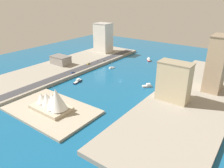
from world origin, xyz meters
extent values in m
plane|color=#145684|center=(0.00, 0.00, 0.00)|extent=(440.00, 440.00, 0.00)
cube|color=gray|center=(-84.03, 0.00, 1.75)|extent=(70.00, 240.00, 3.50)
cube|color=gray|center=(84.03, 0.00, 1.75)|extent=(70.00, 240.00, 3.50)
cube|color=#A89E89|center=(7.09, 94.21, 1.00)|extent=(76.76, 49.32, 2.00)
cube|color=#38383D|center=(58.83, 0.00, 3.58)|extent=(12.76, 228.00, 0.15)
cube|color=#1E284C|center=(34.79, 34.73, 0.75)|extent=(5.99, 14.12, 1.50)
cone|color=#1E284C|center=(33.32, 41.85, 0.75)|extent=(1.59, 1.59, 1.35)
cube|color=white|center=(35.00, 33.69, 2.66)|extent=(3.54, 5.39, 2.32)
cube|color=beige|center=(34.79, 34.73, 1.55)|extent=(5.75, 13.55, 0.10)
cube|color=orange|center=(-36.58, -83.53, 0.67)|extent=(14.09, 3.55, 1.34)
cone|color=orange|center=(-29.17, -83.53, 0.67)|extent=(1.21, 1.21, 1.21)
cube|color=white|center=(-38.33, -83.53, 2.61)|extent=(5.20, 2.96, 2.55)
cube|color=beige|center=(-36.58, -83.53, 1.39)|extent=(13.53, 3.41, 0.10)
cube|color=#999EA3|center=(-34.46, 0.33, 0.88)|extent=(9.49, 10.12, 1.77)
cone|color=#999EA3|center=(-30.91, 4.46, 0.88)|extent=(2.24, 2.24, 1.59)
cube|color=white|center=(-35.52, -0.89, 2.78)|extent=(4.93, 5.00, 2.03)
cube|color=beige|center=(-34.46, 0.33, 1.82)|extent=(9.11, 9.71, 0.10)
cube|color=red|center=(9.26, -88.65, 0.88)|extent=(10.50, 12.29, 1.75)
cone|color=red|center=(13.44, -94.15, 0.88)|extent=(2.21, 2.21, 1.58)
cube|color=white|center=(8.82, -88.08, 3.04)|extent=(5.90, 6.84, 2.57)
cube|color=beige|center=(9.26, -88.65, 1.80)|extent=(10.08, 11.80, 0.10)
cube|color=white|center=(32.62, -27.28, 0.58)|extent=(4.92, 8.31, 1.16)
cone|color=white|center=(31.45, -31.34, 0.58)|extent=(1.29, 1.29, 1.04)
cube|color=white|center=(33.00, -25.94, 1.68)|extent=(2.93, 3.68, 1.04)
cube|color=beige|center=(32.62, -27.28, 1.21)|extent=(4.72, 7.98, 0.10)
cylinder|color=silver|center=(32.51, -27.66, 6.73)|extent=(0.24, 0.24, 11.15)
cube|color=tan|center=(-93.61, -25.29, 30.24)|extent=(15.41, 24.59, 53.49)
cube|color=#7C6B55|center=(-93.61, -25.29, 57.39)|extent=(16.03, 25.57, 0.80)
cube|color=#C6B793|center=(-69.74, 19.61, 20.84)|extent=(27.79, 15.11, 34.68)
cube|color=gray|center=(-69.74, 19.61, 38.58)|extent=(28.91, 15.71, 0.80)
cube|color=gray|center=(93.27, 7.20, 8.75)|extent=(25.31, 16.57, 10.51)
cube|color=slate|center=(93.27, 7.20, 14.41)|extent=(26.32, 17.24, 0.80)
cube|color=silver|center=(88.02, -79.75, 26.05)|extent=(24.64, 21.09, 45.09)
cube|color=#9D9992|center=(88.02, -79.75, 49.00)|extent=(25.63, 21.94, 0.80)
cylinder|color=black|center=(61.01, -11.95, 3.97)|extent=(0.27, 0.65, 0.64)
cylinder|color=black|center=(62.61, -12.00, 3.97)|extent=(0.27, 0.65, 0.64)
cylinder|color=black|center=(60.88, -15.50, 3.97)|extent=(0.27, 0.65, 0.64)
cylinder|color=black|center=(62.48, -15.56, 3.97)|extent=(0.27, 0.65, 0.64)
cube|color=yellow|center=(61.74, -13.75, 4.26)|extent=(1.98, 5.14, 0.78)
cube|color=#262D38|center=(61.73, -14.01, 4.95)|extent=(1.68, 2.90, 0.60)
cylinder|color=black|center=(55.96, -39.83, 3.97)|extent=(0.27, 0.65, 0.64)
cylinder|color=black|center=(54.18, -39.77, 3.97)|extent=(0.27, 0.65, 0.64)
cylinder|color=black|center=(56.06, -36.44, 3.97)|extent=(0.27, 0.65, 0.64)
cylinder|color=black|center=(54.29, -36.38, 3.97)|extent=(0.27, 0.65, 0.64)
cube|color=#B7B7BC|center=(55.12, -38.11, 4.28)|extent=(2.13, 4.90, 0.81)
cube|color=#262D38|center=(55.13, -37.86, 4.99)|extent=(1.83, 2.77, 0.61)
cylinder|color=black|center=(54.86, 21.80, 3.97)|extent=(0.27, 0.65, 0.64)
cylinder|color=black|center=(53.12, 21.75, 3.97)|extent=(0.27, 0.65, 0.64)
cylinder|color=black|center=(54.76, 24.85, 3.97)|extent=(0.27, 0.65, 0.64)
cylinder|color=black|center=(53.03, 24.80, 3.97)|extent=(0.27, 0.65, 0.64)
cube|color=blue|center=(53.94, 23.30, 4.23)|extent=(2.07, 4.42, 0.71)
cube|color=#262D38|center=(53.94, 23.52, 4.90)|extent=(1.78, 2.50, 0.63)
cylinder|color=black|center=(51.11, -19.77, 6.25)|extent=(0.18, 0.18, 5.50)
cube|color=black|center=(51.11, -19.77, 9.50)|extent=(0.36, 0.36, 1.00)
sphere|color=red|center=(51.11, -19.77, 9.85)|extent=(0.24, 0.24, 0.24)
sphere|color=yellow|center=(51.11, -19.77, 9.50)|extent=(0.24, 0.24, 0.24)
sphere|color=green|center=(51.11, -19.77, 9.15)|extent=(0.24, 0.24, 0.24)
cube|color=#BCAD93|center=(7.09, 94.21, 3.50)|extent=(34.40, 21.02, 3.00)
cone|color=white|center=(-2.24, 94.21, 14.12)|extent=(16.72, 13.91, 20.28)
cone|color=white|center=(3.19, 94.21, 11.30)|extent=(16.05, 13.87, 15.05)
cone|color=white|center=(10.90, 94.21, 10.60)|extent=(12.32, 10.95, 12.52)
cone|color=white|center=(18.66, 94.21, 9.32)|extent=(11.49, 10.16, 10.25)
cylinder|color=brown|center=(-83.91, -54.53, 5.40)|extent=(0.50, 0.50, 3.80)
sphere|color=#2D7233|center=(-83.91, -54.53, 9.70)|extent=(6.01, 6.01, 6.01)
cylinder|color=brown|center=(-86.77, -45.28, 5.71)|extent=(0.50, 0.50, 4.41)
sphere|color=#2D7233|center=(-86.77, -45.28, 9.77)|extent=(4.65, 4.65, 4.65)
cylinder|color=brown|center=(-85.31, -38.34, 4.91)|extent=(0.50, 0.50, 2.82)
sphere|color=#2D7233|center=(-85.31, -38.34, 8.62)|extent=(5.73, 5.73, 5.73)
camera|label=1|loc=(-128.37, 191.96, 92.85)|focal=34.36mm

